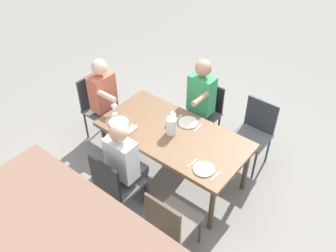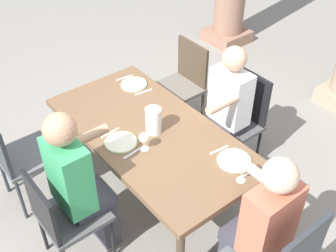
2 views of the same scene
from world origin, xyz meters
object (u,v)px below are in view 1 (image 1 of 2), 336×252
object	(u,v)px
diner_woman_green	(126,163)
diner_guest_third	(107,101)
chair_west_south	(255,130)
wine_glass_1	(173,115)
chair_mid_south	(205,110)
diner_man_white	(199,103)
wine_glass_2	(114,106)
dining_table	(173,137)
plate_0	(204,169)
chair_head_east	(98,104)
chair_mid_north	(115,183)
plate_1	(188,122)
water_pitcher	(171,127)
chair_west_north	(170,221)
plate_2	(119,122)

from	to	relation	value
diner_woman_green	diner_guest_third	world-z (taller)	diner_guest_third
chair_west_south	diner_woman_green	size ratio (longest dim) A/B	0.73
diner_guest_third	wine_glass_1	xyz separation A→B (m)	(-0.99, -0.17, 0.14)
chair_mid_south	diner_woman_green	xyz separation A→B (m)	(0.00, 1.55, 0.17)
diner_man_white	wine_glass_2	distance (m)	1.12
dining_table	diner_woman_green	distance (m)	0.69
plate_0	diner_guest_third	bearing A→B (deg)	-8.66
chair_head_east	chair_mid_south	bearing A→B (deg)	-143.96
chair_mid_north	diner_woman_green	xyz separation A→B (m)	(0.00, -0.21, 0.15)
chair_west_south	dining_table	bearing A→B (deg)	53.75
chair_mid_north	plate_1	bearing A→B (deg)	-97.53
water_pitcher	diner_man_white	bearing A→B (deg)	-81.67
chair_west_south	wine_glass_1	size ratio (longest dim) A/B	6.17
chair_west_north	wine_glass_1	distance (m)	1.34
plate_0	wine_glass_2	size ratio (longest dim) A/B	1.48
diner_woman_green	chair_mid_south	bearing A→B (deg)	-90.11
chair_head_east	water_pitcher	size ratio (longest dim) A/B	4.48
plate_0	plate_2	xyz separation A→B (m)	(1.26, -0.00, -0.00)
diner_guest_third	plate_2	world-z (taller)	diner_guest_third
diner_guest_third	wine_glass_2	distance (m)	0.39
chair_west_south	plate_0	world-z (taller)	chair_west_south
chair_head_east	diner_woman_green	size ratio (longest dim) A/B	0.76
chair_west_north	plate_2	world-z (taller)	chair_west_north
chair_west_south	plate_1	size ratio (longest dim) A/B	3.66
chair_mid_south	wine_glass_1	size ratio (longest dim) A/B	5.76
wine_glass_2	dining_table	bearing A→B (deg)	-168.41
plate_1	dining_table	bearing A→B (deg)	84.23
diner_guest_third	wine_glass_1	world-z (taller)	diner_guest_third
chair_head_east	water_pitcher	world-z (taller)	chair_head_east
dining_table	diner_woman_green	xyz separation A→B (m)	(0.13, 0.67, 0.01)
diner_man_white	plate_1	size ratio (longest dim) A/B	5.25
chair_head_east	plate_1	world-z (taller)	chair_head_east
chair_mid_north	wine_glass_2	world-z (taller)	chair_mid_north
wine_glass_2	plate_0	bearing A→B (deg)	175.86
diner_man_white	diner_guest_third	xyz separation A→B (m)	(1.01, 0.71, -0.02)
plate_2	water_pitcher	bearing A→B (deg)	-158.20
plate_1	plate_2	world-z (taller)	same
diner_man_white	plate_0	world-z (taller)	diner_man_white
diner_woman_green	diner_guest_third	bearing A→B (deg)	-33.81
chair_mid_south	diner_guest_third	size ratio (longest dim) A/B	0.67
dining_table	chair_head_east	world-z (taller)	chair_head_east
chair_west_north	plate_0	size ratio (longest dim) A/B	3.82
dining_table	diner_man_white	world-z (taller)	diner_man_white
chair_mid_north	chair_head_east	world-z (taller)	chair_head_east
chair_head_east	diner_woman_green	xyz separation A→B (m)	(-1.20, 0.67, 0.12)
wine_glass_2	chair_west_north	bearing A→B (deg)	153.91
chair_mid_south	water_pitcher	distance (m)	0.95
chair_mid_north	dining_table	bearing A→B (deg)	-98.05
chair_mid_north	chair_west_north	bearing A→B (deg)	-179.77
diner_woman_green	plate_2	distance (m)	0.66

